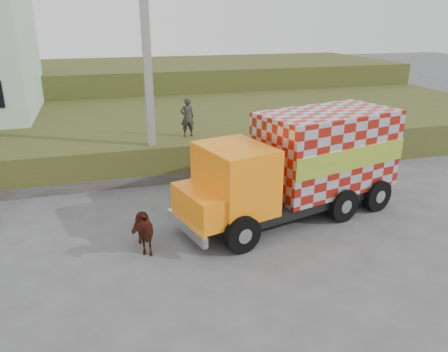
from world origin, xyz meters
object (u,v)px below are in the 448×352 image
object	(u,v)px
utility_pole	(148,79)
pedestrian	(187,117)
cow	(140,229)
cargo_truck	(302,164)

from	to	relation	value
utility_pole	pedestrian	size ratio (longest dim) A/B	4.86
utility_pole	cow	bearing A→B (deg)	-101.59
utility_pole	cow	size ratio (longest dim) A/B	5.13
cow	pedestrian	size ratio (longest dim) A/B	0.95
cargo_truck	pedestrian	bearing A→B (deg)	100.84
cow	pedestrian	xyz separation A→B (m)	(2.80, 6.53, 1.66)
utility_pole	cargo_truck	size ratio (longest dim) A/B	1.00
utility_pole	pedestrian	xyz separation A→B (m)	(1.65, 0.91, -1.75)
cargo_truck	cow	distance (m)	5.64
cow	cargo_truck	bearing A→B (deg)	3.82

